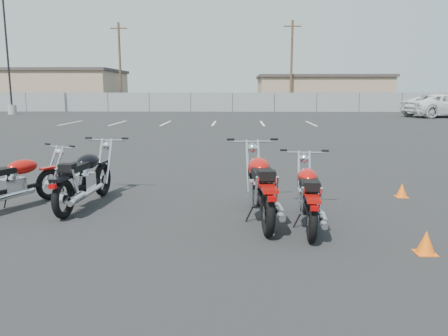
{
  "coord_description": "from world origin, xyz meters",
  "views": [
    {
      "loc": [
        0.43,
        -7.08,
        2.02
      ],
      "look_at": [
        0.2,
        0.6,
        0.65
      ],
      "focal_mm": 35.0,
      "sensor_mm": 36.0,
      "label": 1
    }
  ],
  "objects_px": {
    "motorcycle_second_black": "(85,178)",
    "motorcycle_third_red": "(261,187)",
    "white_van": "(445,99)",
    "motorcycle_rear_red": "(309,196)",
    "motorcycle_front_red": "(14,182)"
  },
  "relations": [
    {
      "from": "motorcycle_third_red",
      "to": "white_van",
      "type": "height_order",
      "value": "white_van"
    },
    {
      "from": "motorcycle_second_black",
      "to": "motorcycle_rear_red",
      "type": "distance_m",
      "value": 3.89
    },
    {
      "from": "motorcycle_second_black",
      "to": "motorcycle_third_red",
      "type": "distance_m",
      "value": 3.13
    },
    {
      "from": "motorcycle_second_black",
      "to": "white_van",
      "type": "bearing_deg",
      "value": 55.22
    },
    {
      "from": "white_van",
      "to": "motorcycle_second_black",
      "type": "bearing_deg",
      "value": 129.43
    },
    {
      "from": "motorcycle_second_black",
      "to": "white_van",
      "type": "relative_size",
      "value": 0.31
    },
    {
      "from": "motorcycle_third_red",
      "to": "motorcycle_rear_red",
      "type": "relative_size",
      "value": 1.13
    },
    {
      "from": "motorcycle_front_red",
      "to": "white_van",
      "type": "xyz_separation_m",
      "value": [
        19.63,
        26.8,
        0.91
      ]
    },
    {
      "from": "motorcycle_third_red",
      "to": "motorcycle_front_red",
      "type": "bearing_deg",
      "value": 172.74
    },
    {
      "from": "motorcycle_rear_red",
      "to": "white_van",
      "type": "relative_size",
      "value": 0.29
    },
    {
      "from": "motorcycle_second_black",
      "to": "motorcycle_front_red",
      "type": "bearing_deg",
      "value": -170.46
    },
    {
      "from": "motorcycle_rear_red",
      "to": "white_van",
      "type": "distance_m",
      "value": 31.35
    },
    {
      "from": "motorcycle_front_red",
      "to": "white_van",
      "type": "height_order",
      "value": "white_van"
    },
    {
      "from": "motorcycle_third_red",
      "to": "white_van",
      "type": "bearing_deg",
      "value": 60.56
    },
    {
      "from": "motorcycle_third_red",
      "to": "white_van",
      "type": "relative_size",
      "value": 0.33
    }
  ]
}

